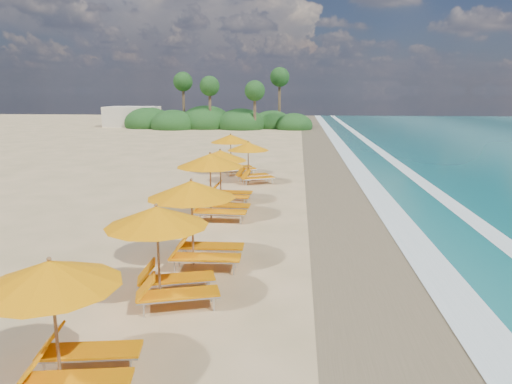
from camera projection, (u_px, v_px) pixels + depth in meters
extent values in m
plane|color=#D9B280|center=(256.00, 222.00, 18.10)|extent=(160.00, 160.00, 0.00)
cube|color=olive|center=(360.00, 225.00, 17.75)|extent=(4.00, 160.00, 0.01)
cube|color=white|center=(401.00, 225.00, 17.62)|extent=(1.20, 160.00, 0.01)
cube|color=white|center=(483.00, 227.00, 17.36)|extent=(0.80, 160.00, 0.01)
cylinder|color=olive|center=(56.00, 325.00, 7.85)|extent=(0.06, 0.06, 2.25)
cone|color=orange|center=(50.00, 273.00, 7.65)|extent=(2.65, 2.65, 0.45)
sphere|color=olive|center=(49.00, 259.00, 7.60)|extent=(0.08, 0.08, 0.08)
cylinder|color=olive|center=(158.00, 256.00, 11.01)|extent=(0.06, 0.06, 2.35)
cone|color=orange|center=(157.00, 216.00, 10.80)|extent=(3.01, 3.01, 0.47)
sphere|color=olive|center=(156.00, 205.00, 10.74)|extent=(0.08, 0.08, 0.08)
cylinder|color=olive|center=(192.00, 224.00, 13.46)|extent=(0.06, 0.06, 2.47)
cone|color=orange|center=(191.00, 189.00, 13.25)|extent=(2.60, 2.60, 0.50)
sphere|color=olive|center=(191.00, 180.00, 13.19)|extent=(0.09, 0.09, 0.09)
cylinder|color=olive|center=(211.00, 187.00, 18.41)|extent=(0.06, 0.06, 2.56)
cone|color=orange|center=(210.00, 160.00, 18.18)|extent=(2.70, 2.70, 0.51)
sphere|color=olive|center=(210.00, 153.00, 18.12)|extent=(0.09, 0.09, 0.09)
cylinder|color=olive|center=(221.00, 177.00, 21.12)|extent=(0.06, 0.06, 2.36)
cone|color=orange|center=(220.00, 155.00, 20.92)|extent=(2.54, 2.54, 0.47)
sphere|color=olive|center=(220.00, 150.00, 20.86)|extent=(0.08, 0.08, 0.08)
cylinder|color=olive|center=(248.00, 163.00, 25.50)|extent=(0.06, 0.06, 2.23)
cone|color=orange|center=(248.00, 146.00, 25.31)|extent=(3.05, 3.05, 0.45)
sphere|color=olive|center=(248.00, 142.00, 25.25)|extent=(0.08, 0.08, 0.08)
cylinder|color=olive|center=(231.00, 155.00, 28.21)|extent=(0.06, 0.06, 2.39)
cone|color=orange|center=(231.00, 138.00, 28.00)|extent=(3.21, 3.21, 0.48)
sphere|color=olive|center=(231.00, 134.00, 27.94)|extent=(0.09, 0.09, 0.09)
ellipsoid|color=#163D14|center=(241.00, 124.00, 62.29)|extent=(6.40, 6.40, 4.16)
ellipsoid|color=#163D14|center=(206.00, 123.00, 63.68)|extent=(7.20, 7.20, 4.68)
ellipsoid|color=#163D14|center=(173.00, 125.00, 62.11)|extent=(6.00, 6.00, 3.90)
ellipsoid|color=#163D14|center=(272.00, 124.00, 63.90)|extent=(5.60, 5.60, 3.64)
ellipsoid|color=#163D14|center=(149.00, 123.00, 64.39)|extent=(6.60, 6.60, 4.29)
ellipsoid|color=#163D14|center=(294.00, 126.00, 61.71)|extent=(5.00, 5.00, 3.25)
cylinder|color=brown|center=(255.00, 111.00, 59.77)|extent=(0.36, 0.36, 5.00)
sphere|color=#163D14|center=(255.00, 91.00, 59.24)|extent=(2.60, 2.60, 2.60)
cylinder|color=brown|center=(210.00, 108.00, 61.20)|extent=(0.36, 0.36, 5.60)
sphere|color=#163D14|center=(210.00, 86.00, 60.61)|extent=(2.60, 2.60, 2.60)
cylinder|color=brown|center=(184.00, 105.00, 63.43)|extent=(0.36, 0.36, 6.20)
sphere|color=#163D14|center=(183.00, 82.00, 62.77)|extent=(2.60, 2.60, 2.60)
cylinder|color=brown|center=(279.00, 103.00, 63.21)|extent=(0.36, 0.36, 6.80)
sphere|color=#163D14|center=(280.00, 77.00, 62.49)|extent=(2.60, 2.60, 2.60)
cube|color=beige|center=(132.00, 117.00, 66.44)|extent=(7.00, 5.00, 2.80)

